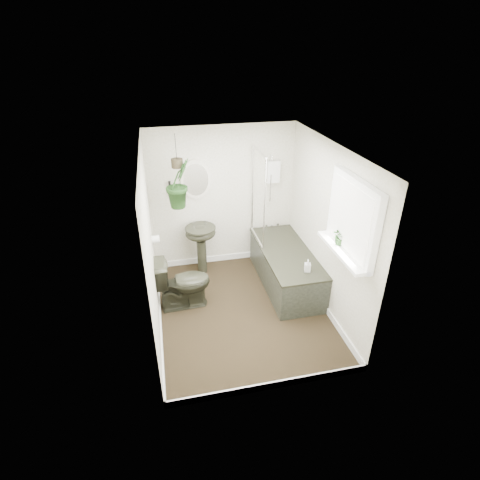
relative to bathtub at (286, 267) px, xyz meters
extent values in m
cube|color=black|center=(-0.80, -0.50, -0.30)|extent=(2.30, 2.80, 0.02)
cube|color=white|center=(-0.80, -0.50, 2.02)|extent=(2.30, 2.80, 0.02)
cube|color=white|center=(-0.80, 0.91, 0.86)|extent=(2.30, 0.02, 2.30)
cube|color=white|center=(-0.80, -1.91, 0.86)|extent=(2.30, 0.02, 2.30)
cube|color=white|center=(-1.96, -0.50, 0.86)|extent=(0.02, 2.80, 2.30)
cube|color=white|center=(0.36, -0.50, 0.86)|extent=(0.02, 2.80, 2.30)
cube|color=white|center=(-0.80, -0.50, -0.24)|extent=(2.30, 2.80, 0.10)
cube|color=white|center=(0.00, 0.84, 1.26)|extent=(0.20, 0.10, 0.35)
ellipsoid|color=beige|center=(-1.22, 0.87, 1.21)|extent=(0.46, 0.03, 0.62)
cylinder|color=black|center=(-1.62, 0.86, 1.11)|extent=(0.04, 0.04, 0.22)
cylinder|color=white|center=(-1.90, 0.20, 0.61)|extent=(0.11, 0.11, 0.11)
cube|color=white|center=(0.29, -1.20, 1.36)|extent=(0.08, 1.00, 0.90)
cube|color=white|center=(0.22, -1.20, 0.94)|extent=(0.18, 1.00, 0.04)
cube|color=white|center=(0.24, -1.20, 1.36)|extent=(0.01, 0.86, 0.76)
imported|color=black|center=(-1.59, -0.20, 0.10)|extent=(0.78, 0.47, 0.77)
imported|color=black|center=(0.25, -1.07, 1.07)|extent=(0.23, 0.21, 0.22)
imported|color=black|center=(-1.50, 0.45, 1.32)|extent=(0.50, 0.48, 0.70)
imported|color=#352A2D|center=(0.09, -0.58, 0.38)|extent=(0.10, 0.10, 0.18)
cylinder|color=black|center=(-1.50, 0.45, 1.61)|extent=(0.16, 0.16, 0.12)
camera|label=1|loc=(-1.75, -4.59, 3.12)|focal=28.00mm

